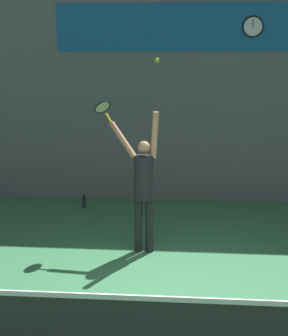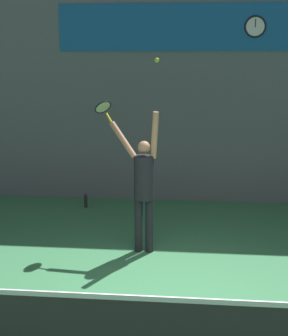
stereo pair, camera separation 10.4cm
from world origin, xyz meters
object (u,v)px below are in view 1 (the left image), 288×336
object	(u,v)px
scoreboard_clock	(253,27)
tennis_player	(143,184)
tennis_racket	(103,108)
tennis_ball	(157,60)
water_bottle	(84,202)

from	to	relation	value
scoreboard_clock	tennis_player	xyz separation A→B (m)	(-1.95, -2.78, -2.52)
tennis_racket	tennis_ball	size ratio (longest dim) A/B	5.49
tennis_ball	water_bottle	xyz separation A→B (m)	(-1.61, 2.16, -2.86)
scoreboard_clock	tennis_ball	size ratio (longest dim) A/B	6.27
tennis_ball	water_bottle	world-z (taller)	tennis_ball
scoreboard_clock	tennis_racket	size ratio (longest dim) A/B	1.14
tennis_ball	water_bottle	bearing A→B (deg)	126.58
tennis_player	water_bottle	world-z (taller)	tennis_player
scoreboard_clock	tennis_player	world-z (taller)	scoreboard_clock
scoreboard_clock	tennis_racket	bearing A→B (deg)	-139.07
water_bottle	scoreboard_clock	bearing A→B (deg)	10.99
scoreboard_clock	tennis_racket	distance (m)	3.77
tennis_player	tennis_racket	xyz separation A→B (m)	(-0.69, 0.49, 1.12)
tennis_player	tennis_racket	bearing A→B (deg)	144.83
tennis_player	water_bottle	xyz separation A→B (m)	(-1.41, 2.13, -0.98)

